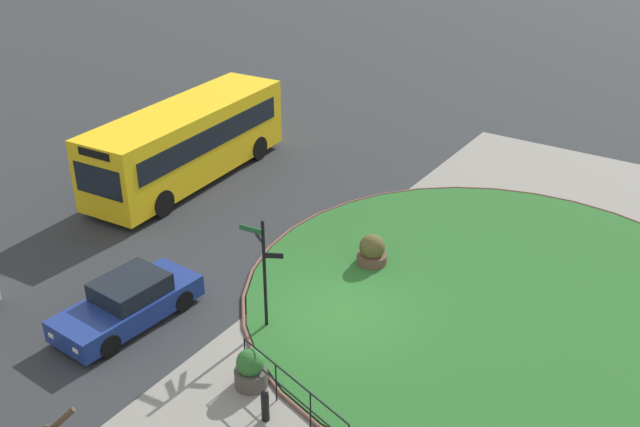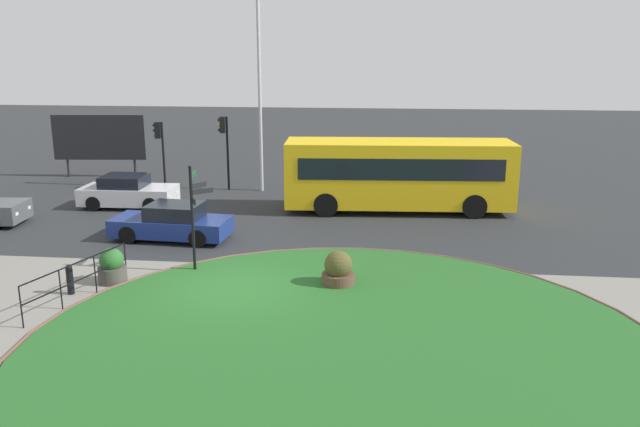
% 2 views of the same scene
% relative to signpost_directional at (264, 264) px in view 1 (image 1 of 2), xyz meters
% --- Properties ---
extents(ground, '(120.00, 120.00, 0.00)m').
position_rel_signpost_directional_xyz_m(ground, '(1.57, -1.46, -1.99)').
color(ground, '#282B2D').
extents(sidewalk_paving, '(32.00, 8.24, 0.02)m').
position_rel_signpost_directional_xyz_m(sidewalk_paving, '(1.57, -3.33, -1.98)').
color(sidewalk_paving, gray).
rests_on(sidewalk_paving, ground).
extents(grass_island, '(14.88, 14.88, 0.10)m').
position_rel_signpost_directional_xyz_m(grass_island, '(4.90, -4.88, -1.94)').
color(grass_island, '#235B23').
rests_on(grass_island, ground).
extents(grass_kerb_ring, '(15.19, 15.19, 0.11)m').
position_rel_signpost_directional_xyz_m(grass_kerb_ring, '(4.90, -4.88, -1.94)').
color(grass_kerb_ring, brown).
rests_on(grass_kerb_ring, ground).
extents(signpost_directional, '(0.65, 1.18, 3.35)m').
position_rel_signpost_directional_xyz_m(signpost_directional, '(0.00, 0.00, 0.00)').
color(signpost_directional, black).
rests_on(signpost_directional, ground).
extents(bollard_foreground, '(0.19, 0.19, 0.88)m').
position_rel_signpost_directional_xyz_m(bollard_foreground, '(-2.95, -2.24, -1.54)').
color(bollard_foreground, black).
rests_on(bollard_foreground, ground).
extents(railing_grass_edge, '(1.14, 3.73, 1.12)m').
position_rel_signpost_directional_xyz_m(railing_grass_edge, '(-2.47, -2.68, -1.28)').
color(railing_grass_edge, black).
rests_on(railing_grass_edge, ground).
extents(bus_yellow, '(9.60, 3.15, 2.98)m').
position_rel_signpost_directional_xyz_m(bus_yellow, '(6.24, 8.51, -0.39)').
color(bus_yellow, yellow).
rests_on(bus_yellow, ground).
extents(car_trailing, '(4.30, 1.99, 1.32)m').
position_rel_signpost_directional_xyz_m(car_trailing, '(-1.90, 3.31, -1.38)').
color(car_trailing, navy).
rests_on(car_trailing, ground).
extents(planter_near_signpost, '(0.96, 0.96, 1.07)m').
position_rel_signpost_directional_xyz_m(planter_near_signpost, '(4.45, -0.82, -1.52)').
color(planter_near_signpost, brown).
rests_on(planter_near_signpost, ground).
extents(planter_kerbside, '(0.82, 0.82, 1.06)m').
position_rel_signpost_directional_xyz_m(planter_kerbside, '(-2.18, -1.21, -1.51)').
color(planter_kerbside, '#47423D').
rests_on(planter_kerbside, ground).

